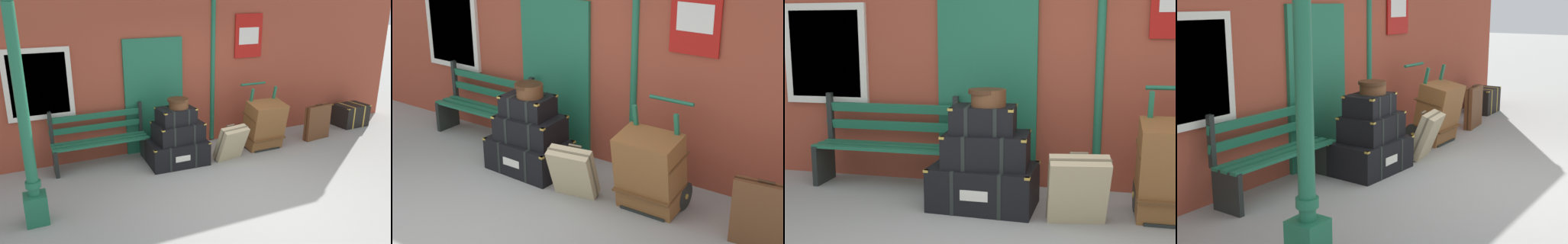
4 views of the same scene
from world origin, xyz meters
TOP-DOWN VIEW (x-y plane):
  - ground_plane at (0.00, 0.00)m, footprint 60.00×60.00m
  - brick_facade at (-0.03, 2.60)m, footprint 10.40×0.35m
  - lamp_post at (-2.81, 0.68)m, footprint 0.28×0.28m
  - platform_bench at (-1.67, 2.16)m, footprint 1.60×0.43m
  - steamer_trunk_base at (-0.45, 1.67)m, footprint 1.04×0.69m
  - steamer_trunk_middle at (-0.43, 1.68)m, footprint 0.83×0.59m
  - steamer_trunk_top at (-0.46, 1.69)m, footprint 0.64×0.49m
  - round_hatbox at (-0.41, 1.68)m, footprint 0.36×0.35m
  - porters_trolley at (1.31, 1.82)m, footprint 0.71×0.62m
  - large_brown_trunk at (1.31, 1.64)m, footprint 0.70×0.59m
  - suitcase_charcoal at (2.59, 1.62)m, footprint 0.62×0.20m
  - suitcase_tan at (0.45, 1.38)m, footprint 0.57×0.48m
  - corner_trunk at (3.88, 1.99)m, footprint 0.71×0.51m

SIDE VIEW (x-z plane):
  - ground_plane at x=0.00m, z-range 0.00..0.00m
  - steamer_trunk_base at x=-0.45m, z-range 0.00..0.42m
  - corner_trunk at x=3.88m, z-range 0.00..0.48m
  - porters_trolley at x=1.31m, z-range -0.33..0.87m
  - suitcase_tan at x=0.45m, z-range 0.00..0.66m
  - suitcase_charcoal at x=2.59m, z-range -0.02..0.72m
  - platform_bench at x=-1.67m, z-range -0.06..0.95m
  - large_brown_trunk at x=1.31m, z-range 0.00..0.94m
  - steamer_trunk_middle at x=-0.43m, z-range 0.42..0.74m
  - steamer_trunk_top at x=-0.46m, z-range 0.74..1.00m
  - lamp_post at x=-2.81m, z-range -0.35..2.53m
  - round_hatbox at x=-0.41m, z-range 1.01..1.18m
  - brick_facade at x=-0.03m, z-range 0.00..3.20m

